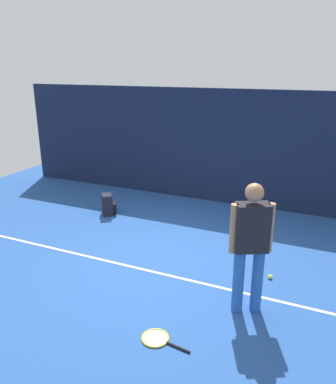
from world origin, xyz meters
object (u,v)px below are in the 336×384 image
object	(u,v)px
tennis_player	(251,241)
backpack	(108,205)
tennis_ball_near_player	(270,277)
tennis_racket	(157,339)

from	to	relation	value
tennis_player	backpack	xyz separation A→B (m)	(-3.39, 2.07, -0.76)
tennis_ball_near_player	tennis_racket	bearing A→B (deg)	-117.37
tennis_racket	backpack	xyz separation A→B (m)	(-2.59, 3.04, 0.20)
tennis_racket	tennis_ball_near_player	world-z (taller)	tennis_ball_near_player
tennis_player	tennis_racket	size ratio (longest dim) A/B	2.70
tennis_player	tennis_racket	xyz separation A→B (m)	(-0.79, -0.97, -0.95)
tennis_player	tennis_racket	bearing A→B (deg)	-156.86
backpack	tennis_ball_near_player	world-z (taller)	backpack
backpack	tennis_ball_near_player	xyz separation A→B (m)	(3.55, -1.20, -0.18)
tennis_player	tennis_ball_near_player	distance (m)	1.29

